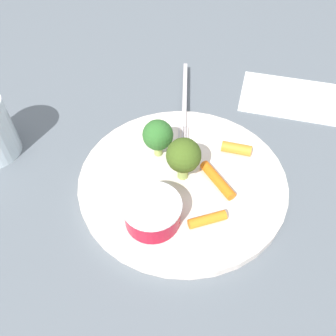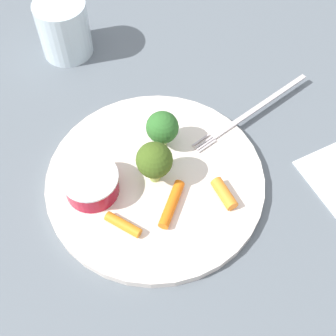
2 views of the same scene
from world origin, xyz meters
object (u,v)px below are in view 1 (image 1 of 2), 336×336
broccoli_floret_1 (183,155)px  carrot_stick_0 (207,220)px  broccoli_floret_0 (158,135)px  carrot_stick_1 (236,149)px  sauce_cup (152,212)px  plate (182,179)px  carrot_stick_2 (217,180)px  napkin (300,98)px  fork (185,99)px

broccoli_floret_1 → carrot_stick_0: broccoli_floret_1 is taller
broccoli_floret_0 → carrot_stick_1: size_ratio=1.37×
sauce_cup → carrot_stick_1: sauce_cup is taller
sauce_cup → broccoli_floret_1: broccoli_floret_1 is taller
plate → broccoli_floret_0: bearing=126.2°
carrot_stick_2 → napkin: size_ratio=0.31×
sauce_cup → broccoli_floret_0: size_ratio=1.21×
plate → sauce_cup: bearing=-120.6°
broccoli_floret_0 → fork: bearing=69.8°
broccoli_floret_1 → fork: (0.01, 0.16, -0.03)m
carrot_stick_1 → broccoli_floret_1: bearing=-153.0°
broccoli_floret_1 → napkin: bearing=39.3°
carrot_stick_0 → fork: size_ratio=0.22×
broccoli_floret_1 → carrot_stick_0: (0.02, -0.07, -0.03)m
sauce_cup → broccoli_floret_0: (0.01, 0.10, 0.02)m
plate → broccoli_floret_1: (-0.00, 0.00, 0.04)m
broccoli_floret_1 → carrot_stick_0: 0.08m
broccoli_floret_0 → fork: 0.13m
broccoli_floret_0 → carrot_stick_0: size_ratio=1.23×
broccoli_floret_1 → carrot_stick_2: (0.04, -0.01, -0.03)m
carrot_stick_0 → napkin: size_ratio=0.23×
sauce_cup → napkin: sauce_cup is taller
carrot_stick_0 → carrot_stick_2: carrot_stick_2 is taller
carrot_stick_1 → carrot_stick_2: size_ratio=0.65×
carrot_stick_0 → carrot_stick_1: carrot_stick_1 is taller
carrot_stick_1 → carrot_stick_2: carrot_stick_1 is taller
plate → broccoli_floret_0: broccoli_floret_0 is taller
carrot_stick_1 → napkin: bearing=44.9°
fork → plate: bearing=-94.9°
plate → sauce_cup: 0.08m
napkin → sauce_cup: bearing=-136.1°
plate → broccoli_floret_1: 0.04m
broccoli_floret_0 → carrot_stick_2: (0.07, -0.05, -0.03)m
broccoli_floret_1 → carrot_stick_2: 0.05m
broccoli_floret_0 → broccoli_floret_1: size_ratio=0.91×
broccoli_floret_0 → napkin: broccoli_floret_0 is taller
broccoli_floret_1 → napkin: broccoli_floret_1 is taller
carrot_stick_1 → broccoli_floret_0: bearing=179.4°
sauce_cup → napkin: bearing=43.9°
plate → sauce_cup: (-0.04, -0.06, 0.02)m
broccoli_floret_1 → fork: 0.16m
fork → carrot_stick_2: bearing=-80.8°
plate → fork: 0.16m
broccoli_floret_1 → carrot_stick_1: 0.09m
plate → sauce_cup: sauce_cup is taller
sauce_cup → broccoli_floret_1: bearing=60.2°
carrot_stick_0 → napkin: (0.18, 0.24, -0.02)m
fork → napkin: (0.19, 0.01, -0.01)m
carrot_stick_1 → sauce_cup: bearing=-137.2°
carrot_stick_1 → fork: bearing=116.8°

